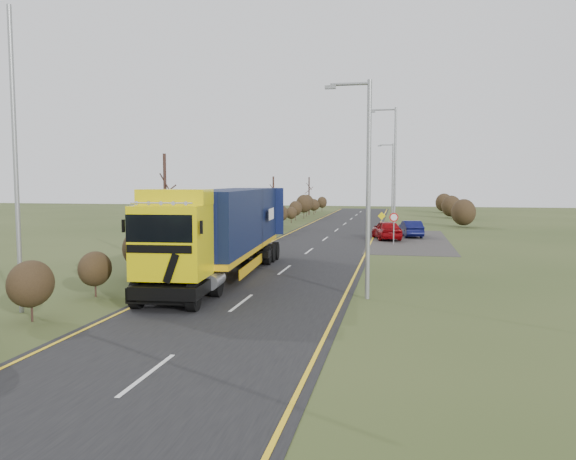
# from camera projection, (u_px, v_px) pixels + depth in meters

# --- Properties ---
(ground) EXTENTS (160.00, 160.00, 0.00)m
(ground) POSITION_uv_depth(u_px,v_px,m) (266.00, 284.00, 25.04)
(ground) COLOR #323F1B
(ground) RESTS_ON ground
(road) EXTENTS (8.00, 120.00, 0.02)m
(road) POSITION_uv_depth(u_px,v_px,m) (304.00, 255.00, 34.81)
(road) COLOR black
(road) RESTS_ON ground
(layby) EXTENTS (6.00, 18.00, 0.02)m
(layby) POSITION_uv_depth(u_px,v_px,m) (409.00, 241.00, 43.30)
(layby) COLOR #2A2825
(layby) RESTS_ON ground
(lane_markings) EXTENTS (7.52, 116.00, 0.01)m
(lane_markings) POSITION_uv_depth(u_px,v_px,m) (303.00, 255.00, 34.51)
(lane_markings) COLOR yellow
(lane_markings) RESTS_ON road
(hedgerow) EXTENTS (2.24, 102.04, 6.05)m
(hedgerow) POSITION_uv_depth(u_px,v_px,m) (200.00, 231.00, 33.79)
(hedgerow) COLOR black
(hedgerow) RESTS_ON ground
(lorry) EXTENTS (3.51, 15.58, 4.30)m
(lorry) POSITION_uv_depth(u_px,v_px,m) (225.00, 227.00, 26.65)
(lorry) COLOR black
(lorry) RESTS_ON ground
(car_red_hatchback) EXTENTS (2.74, 4.73, 1.51)m
(car_red_hatchback) POSITION_uv_depth(u_px,v_px,m) (387.00, 230.00, 44.18)
(car_red_hatchback) COLOR maroon
(car_red_hatchback) RESTS_ON ground
(car_blue_sedan) EXTENTS (2.11, 4.26, 1.34)m
(car_blue_sedan) POSITION_uv_depth(u_px,v_px,m) (411.00, 229.00, 46.21)
(car_blue_sedan) COLOR #0A0D3A
(car_blue_sedan) RESTS_ON ground
(streetlight_near) EXTENTS (1.80, 0.18, 8.43)m
(streetlight_near) POSITION_uv_depth(u_px,v_px,m) (366.00, 180.00, 21.59)
(streetlight_near) COLOR gray
(streetlight_near) RESTS_ON ground
(streetlight_mid) EXTENTS (2.16, 0.20, 10.22)m
(streetlight_mid) POSITION_uv_depth(u_px,v_px,m) (393.00, 167.00, 43.20)
(streetlight_mid) COLOR gray
(streetlight_mid) RESTS_ON ground
(streetlight_far) EXTENTS (1.95, 0.18, 9.17)m
(streetlight_far) POSITION_uv_depth(u_px,v_px,m) (392.00, 177.00, 68.94)
(streetlight_far) COLOR gray
(streetlight_far) RESTS_ON ground
(left_pole) EXTENTS (0.16, 0.16, 10.52)m
(left_pole) POSITION_uv_depth(u_px,v_px,m) (15.00, 162.00, 19.28)
(left_pole) COLOR gray
(left_pole) RESTS_ON ground
(speed_sign) EXTENTS (0.64, 0.10, 2.31)m
(speed_sign) POSITION_uv_depth(u_px,v_px,m) (394.00, 223.00, 40.43)
(speed_sign) COLOR gray
(speed_sign) RESTS_ON ground
(warning_board) EXTENTS (0.70, 0.11, 1.85)m
(warning_board) POSITION_uv_depth(u_px,v_px,m) (382.00, 220.00, 50.00)
(warning_board) COLOR gray
(warning_board) RESTS_ON ground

